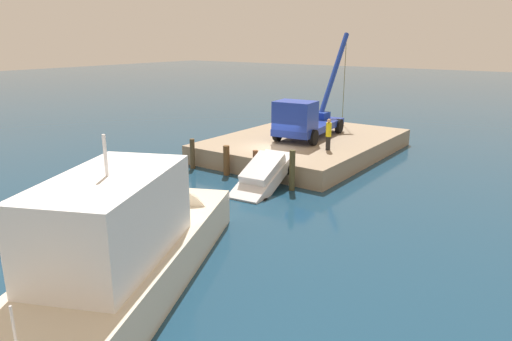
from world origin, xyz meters
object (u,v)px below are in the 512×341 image
Objects in this scene: crane_truck at (305,119)px; salvaged_car at (263,176)px; dock_worker at (328,134)px; moored_yacht at (147,244)px.

crane_truck is 2.18× the size of salvaged_car.
dock_worker is (1.95, 2.73, -0.40)m from crane_truck.
dock_worker is at bearing 54.35° from crane_truck.
crane_truck is at bearing -166.11° from salvaged_car.
salvaged_car is at bearing -170.28° from moored_yacht.
dock_worker is 15.14m from moored_yacht.
moored_yacht is (9.30, 1.59, 0.08)m from salvaged_car.
dock_worker is at bearing -177.05° from moored_yacht.
crane_truck is 5.08× the size of dock_worker.
moored_yacht is at bearing 11.63° from crane_truck.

